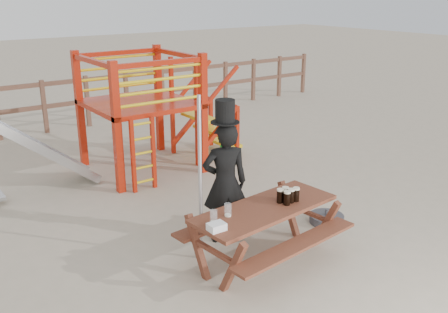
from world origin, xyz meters
TOP-DOWN VIEW (x-y plane):
  - ground at (0.00, 0.00)m, footprint 60.00×60.00m
  - back_fence at (0.00, 7.00)m, footprint 15.09×0.09m
  - playground_fort at (0.12, 3.58)m, footprint 4.71×1.84m
  - picnic_table at (-0.11, -0.19)m, footprint 1.93×1.42m
  - man_with_hat at (-0.18, 0.52)m, footprint 0.68×0.57m
  - metal_pole at (-0.70, 0.29)m, footprint 0.04×0.04m
  - parasol_base at (1.27, 0.09)m, footprint 0.48×0.48m
  - paper_bag at (-0.91, -0.34)m, footprint 0.18×0.14m
  - stout_pints at (0.19, -0.24)m, footprint 0.26×0.19m
  - empty_glasses at (-0.72, -0.16)m, footprint 0.31×0.13m

SIDE VIEW (x-z plane):
  - ground at x=0.00m, z-range 0.00..0.00m
  - parasol_base at x=1.27m, z-range -0.05..0.16m
  - picnic_table at x=-0.11m, z-range 0.09..0.80m
  - back_fence at x=0.00m, z-range 0.14..1.34m
  - paper_bag at x=-0.91m, z-range 0.70..0.78m
  - empty_glasses at x=-0.72m, z-range 0.70..0.85m
  - stout_pints at x=0.19m, z-range 0.70..0.88m
  - man_with_hat at x=-0.18m, z-range -0.10..1.76m
  - metal_pole at x=-0.70m, z-range 0.00..2.01m
  - playground_fort at x=0.12m, z-range 0.02..2.12m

